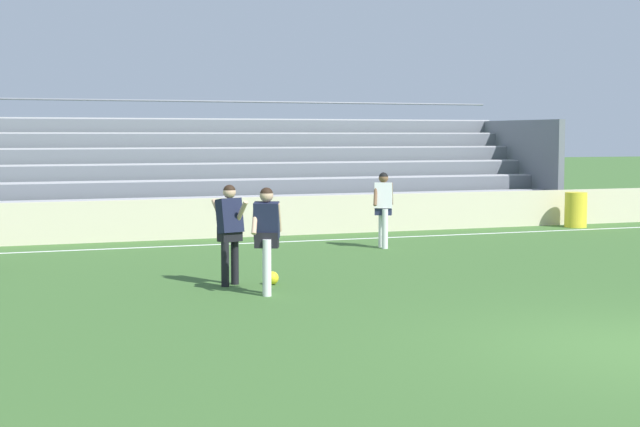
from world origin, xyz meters
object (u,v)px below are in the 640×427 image
(player_dark_trailing_run, at_px, (230,226))
(soccer_ball, at_px, (272,278))
(bleacher_stand, at_px, (119,170))
(player_white_wide_left, at_px, (383,203))
(trash_bin, at_px, (576,210))
(player_dark_overlapping, at_px, (267,231))

(player_dark_trailing_run, distance_m, soccer_ball, 1.11)
(bleacher_stand, distance_m, player_white_wide_left, 8.03)
(trash_bin, height_order, soccer_ball, trash_bin)
(player_dark_trailing_run, xyz_separation_m, player_dark_overlapping, (0.31, -1.07, 0.00))
(trash_bin, bearing_deg, player_white_wide_left, -159.73)
(bleacher_stand, xyz_separation_m, trash_bin, (11.48, -3.96, -1.08))
(bleacher_stand, distance_m, player_dark_trailing_run, 10.28)
(bleacher_stand, xyz_separation_m, player_dark_trailing_run, (0.36, -10.26, -0.56))
(player_white_wide_left, bearing_deg, player_dark_overlapping, -130.02)
(bleacher_stand, bearing_deg, player_white_wide_left, -53.39)
(bleacher_stand, height_order, player_dark_overlapping, bleacher_stand)
(trash_bin, bearing_deg, player_dark_trailing_run, -150.46)
(bleacher_stand, relative_size, player_dark_overlapping, 14.77)
(player_dark_overlapping, xyz_separation_m, soccer_ball, (0.37, 0.92, -0.88))
(bleacher_stand, height_order, player_white_wide_left, bleacher_stand)
(bleacher_stand, xyz_separation_m, player_dark_overlapping, (0.66, -11.34, -0.56))
(player_dark_overlapping, height_order, soccer_ball, player_dark_overlapping)
(bleacher_stand, bearing_deg, soccer_ball, -84.36)
(trash_bin, relative_size, soccer_ball, 4.25)
(player_dark_trailing_run, height_order, player_white_wide_left, player_dark_trailing_run)
(trash_bin, relative_size, player_dark_overlapping, 0.56)
(trash_bin, bearing_deg, player_dark_overlapping, -145.70)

